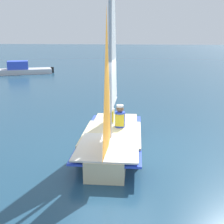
% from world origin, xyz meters
% --- Properties ---
extents(ground_plane, '(260.00, 260.00, 0.00)m').
position_xyz_m(ground_plane, '(0.00, 0.00, 0.00)').
color(ground_plane, navy).
extents(sailboat_main, '(1.95, 4.24, 5.53)m').
position_xyz_m(sailboat_main, '(-0.00, 0.04, 0.71)').
color(sailboat_main, beige).
rests_on(sailboat_main, ground_plane).
extents(sailor_helm, '(0.32, 0.36, 1.16)m').
position_xyz_m(sailor_helm, '(0.14, 0.57, 0.63)').
color(sailor_helm, black).
rests_on(sailor_helm, ground_plane).
extents(sailor_crew, '(0.32, 0.36, 1.16)m').
position_xyz_m(sailor_crew, '(-0.23, 0.93, 0.62)').
color(sailor_crew, black).
rests_on(sailor_crew, ground_plane).
extents(motorboat_distant, '(5.21, 3.82, 1.12)m').
position_xyz_m(motorboat_distant, '(-10.84, 15.78, 0.39)').
color(motorboat_distant, silver).
rests_on(motorboat_distant, ground_plane).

